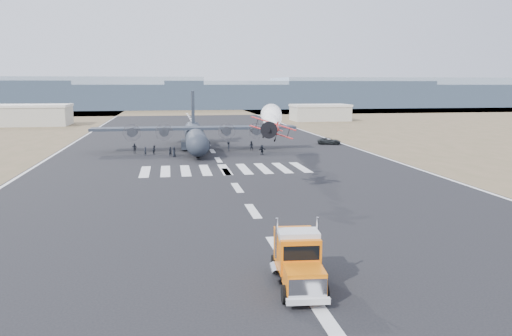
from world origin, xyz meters
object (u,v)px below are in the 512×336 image
object	(u,v)px
transport_aircraft	(195,135)
crew_d	(135,148)
semi_truck	(298,259)
crew_f	(262,150)
crew_a	(170,152)
crew_h	(154,150)
hangar_right	(320,112)
hangar_left	(30,115)
crew_g	(145,151)
crew_e	(174,152)
crew_b	(251,146)
crew_c	(228,146)
aerobatic_biplane	(273,129)
support_vehicle	(329,141)

from	to	relation	value
transport_aircraft	crew_d	bearing A→B (deg)	-162.01
semi_truck	crew_f	distance (m)	61.32
crew_a	crew_h	world-z (taller)	crew_a
hangar_right	crew_h	distance (m)	98.81
hangar_left	semi_truck	distance (m)	149.68
crew_a	crew_h	size ratio (longest dim) A/B	1.04
semi_truck	crew_a	world-z (taller)	semi_truck
transport_aircraft	crew_g	distance (m)	12.25
crew_e	transport_aircraft	bearing A→B (deg)	-35.16
crew_b	crew_c	xyz separation A→B (m)	(-4.59, -0.30, 0.02)
crew_h	crew_g	bearing A→B (deg)	156.57
crew_g	crew_h	distance (m)	2.39
semi_truck	transport_aircraft	world-z (taller)	transport_aircraft
transport_aircraft	crew_a	xyz separation A→B (m)	(-5.01, -9.05, -2.10)
crew_a	crew_c	xyz separation A→B (m)	(11.30, 5.51, 0.06)
semi_truck	crew_b	xyz separation A→B (m)	(8.07, 67.28, -0.90)
hangar_right	crew_g	xyz separation A→B (m)	(-58.69, -82.39, -2.20)
aerobatic_biplane	crew_d	world-z (taller)	aerobatic_biplane
crew_e	crew_h	world-z (taller)	crew_e
crew_f	crew_h	bearing A→B (deg)	138.22
hangar_left	hangar_right	bearing A→B (deg)	2.92
aerobatic_biplane	crew_f	world-z (taller)	aerobatic_biplane
hangar_right	support_vehicle	xyz separation A→B (m)	(-19.81, -71.02, -2.30)
hangar_left	crew_c	xyz separation A→B (m)	(55.11, -73.51, -2.47)
semi_truck	crew_g	xyz separation A→B (m)	(-12.33, 63.10, -1.00)
crew_d	crew_e	xyz separation A→B (m)	(7.35, -6.16, -0.05)
hangar_left	crew_b	bearing A→B (deg)	-50.80
transport_aircraft	hangar_left	bearing A→B (deg)	126.00
aerobatic_biplane	crew_d	xyz separation A→B (m)	(-18.88, 38.06, -6.64)
aerobatic_biplane	hangar_left	bearing A→B (deg)	128.07
crew_d	semi_truck	bearing A→B (deg)	-66.08
support_vehicle	crew_d	world-z (taller)	crew_d
semi_truck	crew_a	size ratio (longest dim) A/B	4.74
crew_a	crew_d	distance (m)	8.65
hangar_left	crew_b	xyz separation A→B (m)	(59.70, -73.20, -2.49)
crew_e	crew_c	bearing A→B (deg)	-70.97
hangar_right	transport_aircraft	bearing A→B (deg)	-123.27
hangar_right	crew_d	distance (m)	99.36
hangar_right	hangar_left	bearing A→B (deg)	-177.08
crew_a	crew_g	size ratio (longest dim) A/B	1.08
hangar_right	crew_g	size ratio (longest dim) A/B	12.65
transport_aircraft	crew_b	world-z (taller)	transport_aircraft
hangar_left	crew_c	size ratio (longest dim) A/B	13.11
aerobatic_biplane	crew_a	xyz separation A→B (m)	(-12.21, 32.56, -6.70)
crew_d	crew_f	world-z (taller)	crew_d
crew_a	crew_g	xyz separation A→B (m)	(-4.50, 1.63, -0.07)
aerobatic_biplane	crew_a	distance (m)	35.41
crew_a	crew_f	size ratio (longest dim) A/B	0.96
aerobatic_biplane	crew_e	xyz separation A→B (m)	(-11.53, 31.90, -6.70)
support_vehicle	crew_f	distance (m)	22.32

